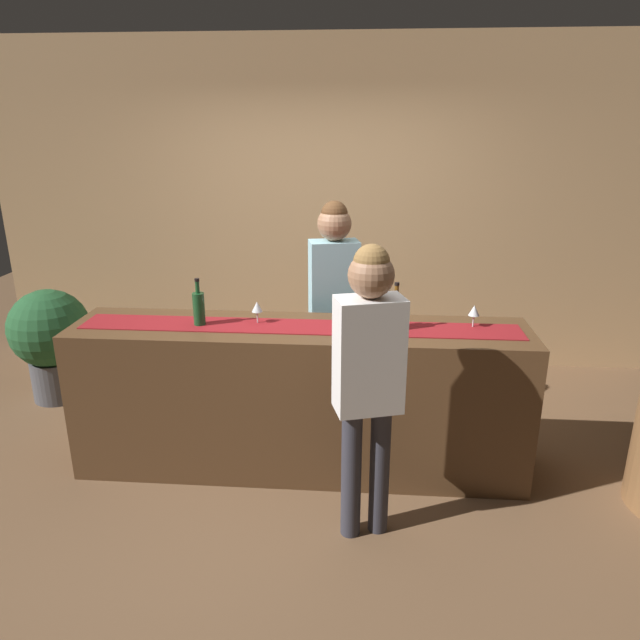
# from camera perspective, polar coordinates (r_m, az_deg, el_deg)

# --- Properties ---
(ground_plane) EXTENTS (10.00, 10.00, 0.00)m
(ground_plane) POSITION_cam_1_polar(r_m,az_deg,el_deg) (4.07, -1.89, -13.81)
(ground_plane) COLOR brown
(back_wall) EXTENTS (6.00, 0.12, 2.90)m
(back_wall) POSITION_cam_1_polar(r_m,az_deg,el_deg) (5.37, 0.19, 10.86)
(back_wall) COLOR tan
(back_wall) RESTS_ON ground
(bar_counter) EXTENTS (2.87, 0.60, 0.98)m
(bar_counter) POSITION_cam_1_polar(r_m,az_deg,el_deg) (3.83, -1.97, -7.62)
(bar_counter) COLOR #543821
(bar_counter) RESTS_ON ground
(counter_runner_cloth) EXTENTS (2.73, 0.28, 0.01)m
(counter_runner_cloth) POSITION_cam_1_polar(r_m,az_deg,el_deg) (3.64, -2.05, -0.65)
(counter_runner_cloth) COLOR maroon
(counter_runner_cloth) RESTS_ON bar_counter
(wine_bottle_amber) EXTENTS (0.07, 0.07, 0.30)m
(wine_bottle_amber) POSITION_cam_1_polar(r_m,az_deg,el_deg) (3.57, 7.39, 0.72)
(wine_bottle_amber) COLOR brown
(wine_bottle_amber) RESTS_ON bar_counter
(wine_bottle_clear) EXTENTS (0.07, 0.07, 0.30)m
(wine_bottle_clear) POSITION_cam_1_polar(r_m,az_deg,el_deg) (3.55, 4.88, 0.70)
(wine_bottle_clear) COLOR #B2C6C1
(wine_bottle_clear) RESTS_ON bar_counter
(wine_bottle_green) EXTENTS (0.07, 0.07, 0.30)m
(wine_bottle_green) POSITION_cam_1_polar(r_m,az_deg,el_deg) (3.71, -11.73, 1.15)
(wine_bottle_green) COLOR #194723
(wine_bottle_green) RESTS_ON bar_counter
(wine_glass_near_customer) EXTENTS (0.07, 0.07, 0.14)m
(wine_glass_near_customer) POSITION_cam_1_polar(r_m,az_deg,el_deg) (3.69, -6.15, 1.22)
(wine_glass_near_customer) COLOR silver
(wine_glass_near_customer) RESTS_ON bar_counter
(wine_glass_mid_counter) EXTENTS (0.07, 0.07, 0.14)m
(wine_glass_mid_counter) POSITION_cam_1_polar(r_m,az_deg,el_deg) (3.72, 14.80, 0.83)
(wine_glass_mid_counter) COLOR silver
(wine_glass_mid_counter) RESTS_ON bar_counter
(bartender) EXTENTS (0.38, 0.27, 1.69)m
(bartender) POSITION_cam_1_polar(r_m,az_deg,el_deg) (4.15, 1.35, 2.71)
(bartender) COLOR #26262B
(bartender) RESTS_ON ground
(customer_sipping) EXTENTS (0.38, 0.29, 1.64)m
(customer_sipping) POSITION_cam_1_polar(r_m,az_deg,el_deg) (3.00, 4.75, -4.54)
(customer_sipping) COLOR #33333D
(customer_sipping) RESTS_ON ground
(potted_plant_tall) EXTENTS (0.63, 0.63, 0.93)m
(potted_plant_tall) POSITION_cam_1_polar(r_m,az_deg,el_deg) (5.21, -24.79, -1.52)
(potted_plant_tall) COLOR #4C4C51
(potted_plant_tall) RESTS_ON ground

